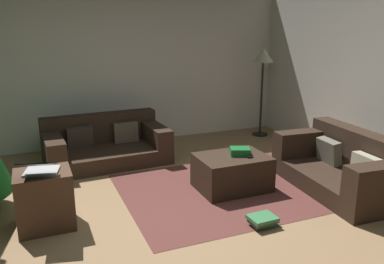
{
  "coord_description": "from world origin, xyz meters",
  "views": [
    {
      "loc": [
        -1.15,
        -3.27,
        1.9
      ],
      "look_at": [
        0.5,
        0.67,
        0.75
      ],
      "focal_mm": 36.68,
      "sensor_mm": 36.0,
      "label": 1
    }
  ],
  "objects": [
    {
      "name": "rear_partition",
      "position": [
        0.0,
        3.14,
        1.3
      ],
      "size": [
        6.4,
        0.12,
        2.6
      ],
      "primitive_type": "cube",
      "color": "silver",
      "rests_on": "ground_plane"
    },
    {
      "name": "corner_lamp",
      "position": [
        2.63,
        2.59,
        1.31
      ],
      "size": [
        0.36,
        0.36,
        1.55
      ],
      "color": "black",
      "rests_on": "ground_plane"
    },
    {
      "name": "tv_remote",
      "position": [
        1.18,
        0.53,
        0.43
      ],
      "size": [
        0.13,
        0.16,
        0.02
      ],
      "primitive_type": "cube",
      "rotation": [
        0.0,
        0.0,
        -0.57
      ],
      "color": "black",
      "rests_on": "ottoman"
    },
    {
      "name": "couch_left",
      "position": [
        -0.22,
        2.25,
        0.25
      ],
      "size": [
        1.74,
        1.07,
        0.65
      ],
      "rotation": [
        0.0,
        0.0,
        3.19
      ],
      "color": "#332319",
      "rests_on": "ground_plane"
    },
    {
      "name": "ground_plane",
      "position": [
        0.0,
        0.0,
        0.0
      ],
      "size": [
        6.4,
        6.4,
        0.0
      ],
      "primitive_type": "plane",
      "color": "#93704C"
    },
    {
      "name": "couch_right",
      "position": [
        2.24,
        0.1,
        0.28
      ],
      "size": [
        0.97,
        1.69,
        0.7
      ],
      "rotation": [
        0.0,
        0.0,
        1.49
      ],
      "color": "#332319",
      "rests_on": "ground_plane"
    },
    {
      "name": "ottoman",
      "position": [
        1.0,
        0.62,
        0.21
      ],
      "size": [
        0.83,
        0.62,
        0.42
      ],
      "primitive_type": "cube",
      "color": "#332319",
      "rests_on": "ground_plane"
    },
    {
      "name": "laptop",
      "position": [
        -1.13,
        0.43,
        0.63
      ],
      "size": [
        0.4,
        0.49,
        0.19
      ],
      "color": "silver",
      "rests_on": "side_table"
    },
    {
      "name": "gift_box",
      "position": [
        1.1,
        0.63,
        0.46
      ],
      "size": [
        0.29,
        0.26,
        0.08
      ],
      "primitive_type": "cube",
      "rotation": [
        0.0,
        0.0,
        -0.38
      ],
      "color": "#19662D",
      "rests_on": "ottoman"
    },
    {
      "name": "area_rug",
      "position": [
        1.0,
        0.62,
        0.0
      ],
      "size": [
        2.6,
        2.0,
        0.01
      ],
      "primitive_type": "cube",
      "color": "brown",
      "rests_on": "ground_plane"
    },
    {
      "name": "side_table",
      "position": [
        -1.12,
        0.5,
        0.28
      ],
      "size": [
        0.52,
        0.44,
        0.57
      ],
      "primitive_type": "cube",
      "color": "#4C3323",
      "rests_on": "ground_plane"
    },
    {
      "name": "book_stack",
      "position": [
        0.84,
        -0.31,
        0.06
      ],
      "size": [
        0.29,
        0.22,
        0.11
      ],
      "color": "#387A47",
      "rests_on": "ground_plane"
    }
  ]
}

